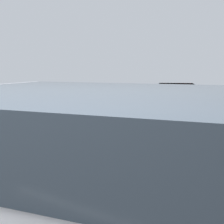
{
  "coord_description": "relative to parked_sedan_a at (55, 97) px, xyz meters",
  "views": [
    {
      "loc": [
        0.99,
        -1.05,
        2.02
      ],
      "look_at": [
        -0.17,
        5.91,
        1.0
      ],
      "focal_mm": 50.0,
      "sensor_mm": 36.0,
      "label": 1
    }
  ],
  "objects": [
    {
      "name": "stall_stripe_a",
      "position": [
        -1.35,
        -0.07,
        -0.66
      ],
      "size": [
        0.12,
        5.32,
        0.01
      ],
      "primitive_type": "cube",
      "color": "white",
      "rests_on": "ground_plane"
    },
    {
      "name": "parked_sedan_c",
      "position": [
        5.38,
        0.05,
        0.02
      ],
      "size": [
        1.72,
        4.35,
        1.3
      ],
      "rotation": [
        0.0,
        0.0,
        -1.58
      ],
      "color": "maroon",
      "rests_on": "ground_plane"
    },
    {
      "name": "parked_sedan_a",
      "position": [
        0.0,
        0.0,
        0.0
      ],
      "size": [
        2.06,
        4.33,
        1.24
      ],
      "rotation": [
        0.0,
        0.0,
        -1.5
      ],
      "color": "gray",
      "rests_on": "ground_plane"
    },
    {
      "name": "parked_sedan_b",
      "position": [
        2.68,
        0.17,
        -0.03
      ],
      "size": [
        2.18,
        4.61,
        1.18
      ],
      "rotation": [
        0.0,
        0.0,
        -1.49
      ],
      "color": "navy",
      "rests_on": "ground_plane"
    },
    {
      "name": "stall_stripe_d",
      "position": [
        6.9,
        -0.07,
        -0.66
      ],
      "size": [
        0.12,
        5.32,
        0.01
      ],
      "primitive_type": "cube",
      "color": "white",
      "rests_on": "ground_plane"
    },
    {
      "name": "stall_stripe_b",
      "position": [
        1.4,
        -0.07,
        -0.66
      ],
      "size": [
        0.12,
        5.32,
        0.01
      ],
      "primitive_type": "cube",
      "color": "white",
      "rests_on": "ground_plane"
    },
    {
      "name": "stall_stripe_c",
      "position": [
        4.15,
        -0.07,
        -0.66
      ],
      "size": [
        0.12,
        5.32,
        0.01
      ],
      "primitive_type": "cube",
      "color": "white",
      "rests_on": "ground_plane"
    }
  ]
}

